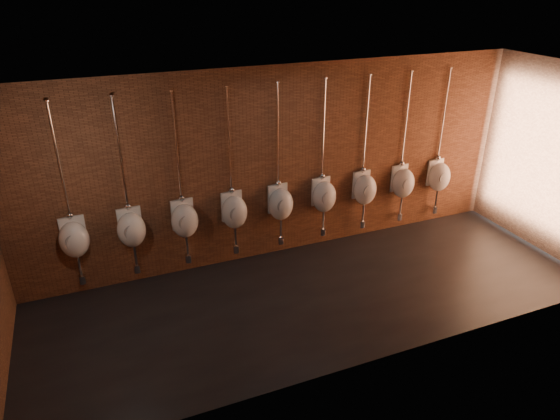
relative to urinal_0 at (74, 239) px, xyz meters
The scene contains 11 objects.
ground 3.69m from the urinal_0, 22.29° to the right, with size 8.50×8.50×0.00m, color black.
room_shell 3.70m from the urinal_0, 22.29° to the right, with size 8.54×3.04×3.22m.
urinal_0 is the anchor object (origin of this frame).
urinal_1 0.80m from the urinal_0, ahead, with size 0.46×0.42×2.72m.
urinal_2 1.60m from the urinal_0, ahead, with size 0.46×0.42×2.72m.
urinal_3 2.40m from the urinal_0, ahead, with size 0.46×0.42×2.72m.
urinal_4 3.20m from the urinal_0, ahead, with size 0.46×0.42×2.72m.
urinal_5 4.00m from the urinal_0, ahead, with size 0.46×0.42×2.72m.
urinal_6 4.80m from the urinal_0, ahead, with size 0.46×0.42×2.72m.
urinal_7 5.60m from the urinal_0, ahead, with size 0.46×0.42×2.72m.
urinal_8 6.40m from the urinal_0, ahead, with size 0.46×0.42×2.72m.
Camera 1 is at (-2.91, -5.56, 4.46)m, focal length 32.00 mm.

